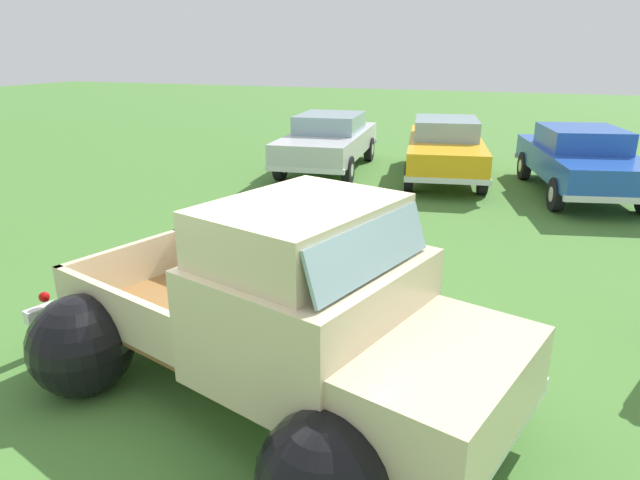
{
  "coord_description": "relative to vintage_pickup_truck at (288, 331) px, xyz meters",
  "views": [
    {
      "loc": [
        2.12,
        -3.98,
        3.04
      ],
      "look_at": [
        0.0,
        1.65,
        0.96
      ],
      "focal_mm": 31.28,
      "sensor_mm": 36.0,
      "label": 1
    }
  ],
  "objects": [
    {
      "name": "vintage_pickup_truck",
      "position": [
        0.0,
        0.0,
        0.0
      ],
      "size": [
        4.97,
        3.71,
        1.96
      ],
      "rotation": [
        0.0,
        0.0,
        -0.29
      ],
      "color": "black",
      "rests_on": "ground"
    },
    {
      "name": "show_car_2",
      "position": [
        2.82,
        9.29,
        0.03
      ],
      "size": [
        2.84,
        4.76,
        1.43
      ],
      "rotation": [
        0.0,
        0.0,
        -1.33
      ],
      "color": "black",
      "rests_on": "ground"
    },
    {
      "name": "show_car_1",
      "position": [
        -0.18,
        9.9,
        0.03
      ],
      "size": [
        2.58,
        4.93,
        1.43
      ],
      "rotation": [
        0.0,
        0.0,
        -1.39
      ],
      "color": "black",
      "rests_on": "ground"
    },
    {
      "name": "show_car_0",
      "position": [
        -3.18,
        9.84,
        0.03
      ],
      "size": [
        2.34,
        4.81,
        1.43
      ],
      "rotation": [
        0.0,
        0.0,
        -1.46
      ],
      "color": "black",
      "rests_on": "ground"
    },
    {
      "name": "ground_plane",
      "position": [
        -0.37,
        0.11,
        -0.76
      ],
      "size": [
        80.0,
        80.0,
        0.0
      ],
      "primitive_type": "plane",
      "color": "#477A33"
    }
  ]
}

